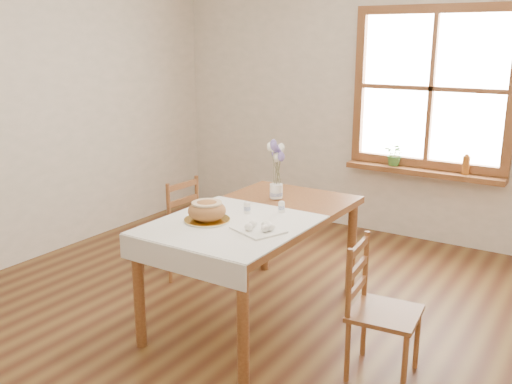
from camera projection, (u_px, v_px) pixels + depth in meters
ground at (232, 332)px, 3.79m from camera, size 5.00×5.00×0.00m
room_walls at (228, 71)px, 3.34m from camera, size 4.60×5.10×2.65m
window at (432, 89)px, 5.15m from camera, size 1.46×0.08×1.46m
window_sill at (423, 172)px, 5.29m from camera, size 1.46×0.20×0.05m
dining_table at (256, 225)px, 3.86m from camera, size 0.90×1.60×0.75m
table_linen at (230, 225)px, 3.58m from camera, size 0.91×0.99×0.01m
chair_left at (169, 225)px, 4.68m from camera, size 0.42×0.41×0.82m
chair_right at (385, 311)px, 3.21m from camera, size 0.43×0.41×0.80m
bread_plate at (207, 220)px, 3.64m from camera, size 0.32×0.32×0.02m
bread_loaf at (207, 209)px, 3.62m from camera, size 0.24×0.24×0.13m
egg_napkin at (258, 230)px, 3.46m from camera, size 0.35×0.33×0.01m
eggs at (258, 225)px, 3.45m from camera, size 0.27×0.26×0.05m
salt_shaker at (247, 207)px, 3.79m from camera, size 0.05×0.05×0.09m
pepper_shaker at (282, 206)px, 3.81m from camera, size 0.04×0.04×0.08m
flower_vase at (276, 192)px, 4.17m from camera, size 0.11×0.11×0.10m
lavender_bouquet at (276, 164)px, 4.11m from camera, size 0.17×0.17×0.31m
potted_plant at (395, 157)px, 5.41m from camera, size 0.26×0.27×0.17m
amber_bottle at (466, 164)px, 5.07m from camera, size 0.08×0.08×0.18m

